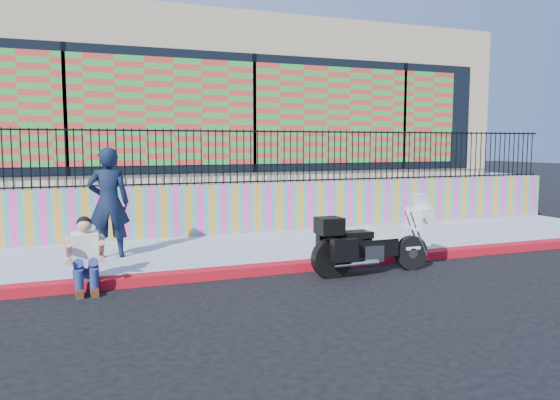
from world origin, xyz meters
name	(u,v)px	position (x,y,z in m)	size (l,w,h in m)	color
ground	(330,268)	(0.00, 0.00, 0.00)	(90.00, 90.00, 0.00)	black
red_curb	(330,263)	(0.00, 0.00, 0.07)	(16.00, 0.30, 0.15)	#AB0C13
sidewalk	(294,247)	(0.00, 1.65, 0.07)	(16.00, 3.00, 0.15)	#939AB0
mural_wall	(267,207)	(0.00, 3.25, 0.70)	(16.00, 0.20, 1.10)	#FE43A8
metal_fence	(267,156)	(0.00, 3.25, 1.85)	(15.80, 0.04, 1.20)	black
elevated_platform	(212,192)	(0.00, 8.35, 0.62)	(16.00, 10.00, 1.25)	#939AB0
storefront_building	(213,107)	(0.00, 8.13, 3.25)	(14.00, 8.06, 4.00)	tan
police_motorcycle	(371,241)	(0.42, -0.63, 0.54)	(2.09, 0.69, 1.30)	black
police_officer	(109,203)	(-3.54, 1.55, 1.12)	(0.70, 0.46, 1.93)	black
seated_man	(86,261)	(-3.99, -0.12, 0.45)	(0.54, 0.71, 1.06)	navy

